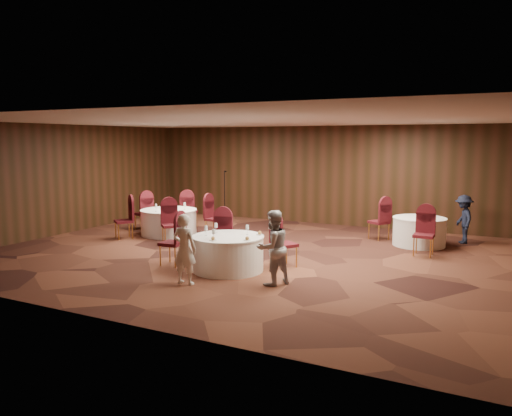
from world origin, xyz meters
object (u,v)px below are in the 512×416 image
at_px(woman_a, 185,249).
at_px(table_main, 228,253).
at_px(mic_stand, 225,207).
at_px(table_left, 169,222).
at_px(man_c, 463,219).
at_px(woman_b, 273,248).
at_px(table_right, 419,231).

bearing_deg(woman_a, table_main, -101.23).
distance_m(table_main, mic_stand, 6.20).
relative_size(table_main, table_left, 0.94).
bearing_deg(table_main, man_c, 51.54).
bearing_deg(man_c, woman_b, -47.43).
height_order(table_main, table_right, same).
bearing_deg(mic_stand, table_right, -7.63).
distance_m(table_right, man_c, 1.32).
bearing_deg(mic_stand, woman_b, -52.36).
distance_m(table_left, woman_a, 5.20).
bearing_deg(table_right, man_c, 39.64).
xyz_separation_m(table_left, mic_stand, (0.36, 2.59, 0.14)).
xyz_separation_m(table_left, man_c, (7.75, 2.56, 0.27)).
relative_size(table_right, man_c, 1.05).
bearing_deg(table_main, woman_a, -99.96).
distance_m(mic_stand, man_c, 7.39).
relative_size(table_right, woman_b, 0.95).
relative_size(table_main, woman_a, 1.12).
distance_m(table_right, woman_a, 6.65).
height_order(table_left, woman_a, woman_a).
bearing_deg(mic_stand, table_left, -97.95).
relative_size(table_right, mic_stand, 0.78).
bearing_deg(table_left, woman_a, -49.82).
bearing_deg(table_left, mic_stand, 82.05).
bearing_deg(table_main, table_left, 142.78).
relative_size(mic_stand, woman_b, 1.21).
bearing_deg(table_right, table_left, -165.61).
relative_size(table_main, woman_b, 1.06).
height_order(table_main, woman_b, woman_b).
xyz_separation_m(woman_a, man_c, (4.41, 6.52, -0.03)).
relative_size(mic_stand, woman_a, 1.27).
xyz_separation_m(table_right, mic_stand, (-6.40, 0.86, 0.14)).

